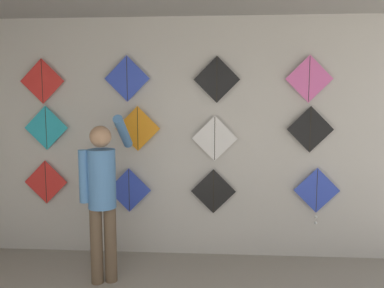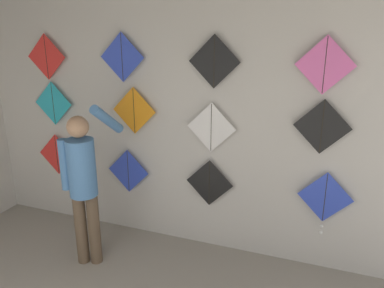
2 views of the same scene
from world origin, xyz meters
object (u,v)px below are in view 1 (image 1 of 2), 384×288
kite_2 (213,191)px  kite_6 (215,138)px  kite_5 (138,129)px  kite_10 (217,80)px  kite_7 (310,129)px  kite_9 (127,79)px  kite_0 (46,182)px  kite_4 (46,128)px  kite_3 (317,193)px  kite_8 (42,81)px  kite_11 (309,79)px  shopkeeper (102,190)px  kite_1 (129,190)px

kite_2 → kite_6: bearing=0.0°
kite_5 → kite_10: 1.07m
kite_7 → kite_9: bearing=180.0°
kite_0 → kite_4: 0.66m
kite_3 → kite_8: bearing=180.0°
kite_11 → kite_8: bearing=180.0°
shopkeeper → kite_5: kite_5 is taller
kite_7 → kite_9: (-2.09, 0.00, 0.57)m
kite_0 → kite_8: 1.20m
kite_2 → kite_6: 0.62m
kite_6 → kite_10: kite_10 is taller
shopkeeper → kite_1: bearing=63.0°
shopkeeper → kite_7: 2.37m
kite_10 → kite_2: bearing=180.0°
shopkeeper → kite_6: 1.39m
kite_0 → kite_9: bearing=0.0°
kite_3 → kite_7: 0.74m
kite_5 → kite_8: size_ratio=1.00×
kite_5 → kite_8: kite_8 is taller
kite_0 → kite_4: size_ratio=1.00×
kite_3 → kite_11: (-0.13, 0.00, 1.29)m
kite_5 → kite_11: bearing=0.0°
kite_11 → kite_1: bearing=180.0°
kite_2 → shopkeeper: bearing=-147.8°
kite_6 → kite_10: size_ratio=1.00×
kite_1 → kite_9: kite_9 is taller
kite_3 → kite_7: bearing=179.6°
kite_2 → kite_8: kite_8 is taller
kite_8 → kite_10: kite_10 is taller
kite_6 → kite_8: kite_8 is taller
kite_9 → shopkeeper: bearing=-98.7°
kite_6 → kite_9: 1.22m
kite_7 → kite_10: size_ratio=1.00×
kite_3 → kite_5: (-2.07, 0.00, 0.73)m
kite_5 → kite_11: (1.94, 0.00, 0.57)m
kite_0 → kite_5: bearing=0.0°
kite_10 → kite_11: 1.03m
kite_3 → kite_1: bearing=180.0°
kite_9 → kite_2: bearing=0.0°
kite_0 → kite_5: (1.13, 0.00, 0.65)m
kite_9 → kite_11: bearing=0.0°
kite_7 → kite_11: bearing=180.0°
shopkeeper → kite_9: (0.11, 0.70, 1.14)m
kite_6 → kite_9: size_ratio=1.00×
kite_0 → kite_11: (3.07, 0.00, 1.22)m
kite_7 → kite_10: (-1.06, 0.00, 0.56)m
kite_4 → kite_5: 1.10m
kite_6 → kite_8: size_ratio=1.00×
kite_3 → kite_8: size_ratio=1.26×
kite_0 → kite_9: kite_9 is taller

